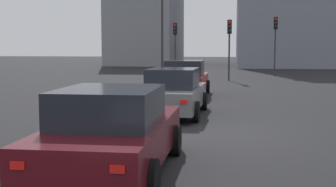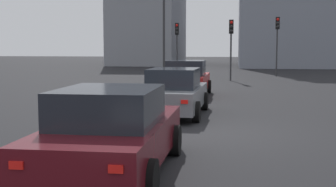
{
  "view_description": "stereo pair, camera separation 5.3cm",
  "coord_description": "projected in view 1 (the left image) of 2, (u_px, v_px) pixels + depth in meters",
  "views": [
    {
      "loc": [
        -12.39,
        -0.35,
        2.31
      ],
      "look_at": [
        -2.52,
        1.01,
        1.28
      ],
      "focal_mm": 49.98,
      "sensor_mm": 36.0,
      "label": 1
    },
    {
      "loc": [
        -12.38,
        -0.4,
        2.31
      ],
      "look_at": [
        -2.52,
        1.01,
        1.28
      ],
      "focal_mm": 49.98,
      "sensor_mm": 36.0,
      "label": 2
    }
  ],
  "objects": [
    {
      "name": "car_grey_right_second",
      "position": [
        174.0,
        93.0,
        15.36
      ],
      "size": [
        4.44,
        2.04,
        1.56
      ],
      "rotation": [
        0.0,
        0.0,
        -0.03
      ],
      "color": "slate",
      "rests_on": "ground_plane"
    },
    {
      "name": "car_maroon_right_third",
      "position": [
        112.0,
        132.0,
        8.39
      ],
      "size": [
        4.78,
        2.12,
        1.56
      ],
      "rotation": [
        0.0,
        0.0,
        -0.0
      ],
      "color": "#510F16",
      "rests_on": "ground_plane"
    },
    {
      "name": "car_red_right_lead",
      "position": [
        185.0,
        79.0,
        21.23
      ],
      "size": [
        4.2,
        2.1,
        1.62
      ],
      "rotation": [
        0.0,
        0.0,
        -0.01
      ],
      "color": "maroon",
      "rests_on": "ground_plane"
    },
    {
      "name": "street_lamp_kerbside",
      "position": [
        162.0,
        21.0,
        31.41
      ],
      "size": [
        0.56,
        0.36,
        6.59
      ],
      "color": "#2D2D30",
      "rests_on": "ground_plane"
    },
    {
      "name": "traffic_light_near_left",
      "position": [
        229.0,
        37.0,
        30.11
      ],
      "size": [
        0.32,
        0.3,
        3.93
      ],
      "rotation": [
        0.0,
        0.0,
        3.22
      ],
      "color": "#2D2D30",
      "rests_on": "ground_plane"
    },
    {
      "name": "traffic_light_far_left",
      "position": [
        175.0,
        38.0,
        36.19
      ],
      "size": [
        0.32,
        0.28,
        4.01
      ],
      "rotation": [
        0.0,
        0.0,
        3.15
      ],
      "color": "#2D2D30",
      "rests_on": "ground_plane"
    },
    {
      "name": "building_facade_right",
      "position": [
        147.0,
        11.0,
        56.88
      ],
      "size": [
        14.77,
        7.42,
        12.87
      ],
      "primitive_type": "cube",
      "color": "gray",
      "rests_on": "ground_plane"
    },
    {
      "name": "ground_plane",
      "position": [
        218.0,
        135.0,
        12.5
      ],
      "size": [
        160.0,
        160.0,
        0.2
      ],
      "primitive_type": "cube",
      "color": "black"
    },
    {
      "name": "traffic_light_near_right",
      "position": [
        275.0,
        34.0,
        34.44
      ],
      "size": [
        0.32,
        0.29,
        4.36
      ],
      "rotation": [
        0.0,
        0.0,
        3.18
      ],
      "color": "#2D2D30",
      "rests_on": "ground_plane"
    }
  ]
}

